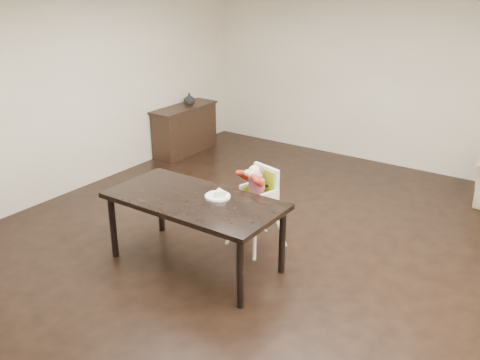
% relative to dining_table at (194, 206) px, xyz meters
% --- Properties ---
extents(ground, '(7.00, 7.00, 0.00)m').
position_rel_dining_table_xyz_m(ground, '(0.32, 0.65, -0.67)').
color(ground, black).
rests_on(ground, ground).
extents(room_walls, '(6.02, 7.02, 2.71)m').
position_rel_dining_table_xyz_m(room_walls, '(0.32, 0.65, 1.18)').
color(room_walls, beige).
rests_on(room_walls, ground).
extents(dining_table, '(1.80, 0.90, 0.75)m').
position_rel_dining_table_xyz_m(dining_table, '(0.00, 0.00, 0.00)').
color(dining_table, black).
rests_on(dining_table, ground).
extents(high_chair, '(0.49, 0.49, 0.96)m').
position_rel_dining_table_xyz_m(high_chair, '(0.30, 0.72, 0.01)').
color(high_chair, white).
rests_on(high_chair, ground).
extents(plate, '(0.32, 0.32, 0.07)m').
position_rel_dining_table_xyz_m(plate, '(0.18, 0.16, 0.11)').
color(plate, white).
rests_on(plate, dining_table).
extents(sideboard, '(0.44, 1.26, 0.79)m').
position_rel_dining_table_xyz_m(sideboard, '(-2.46, 2.75, -0.27)').
color(sideboard, black).
rests_on(sideboard, ground).
extents(vase, '(0.25, 0.25, 0.19)m').
position_rel_dining_table_xyz_m(vase, '(-2.46, 2.90, 0.21)').
color(vase, '#99999E').
rests_on(vase, sideboard).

